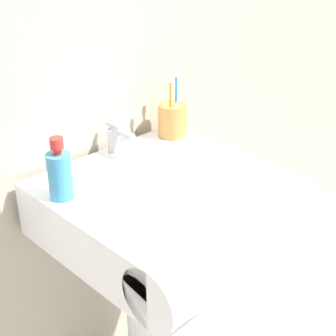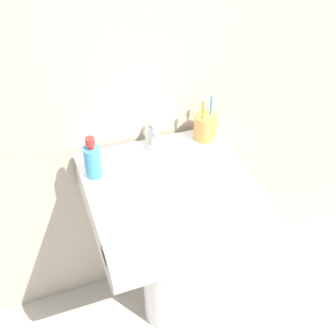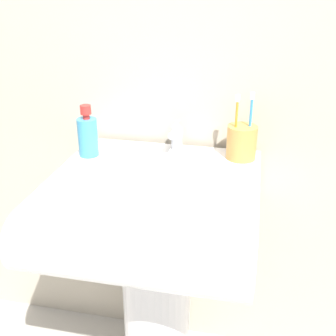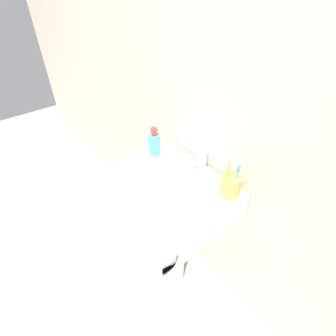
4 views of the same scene
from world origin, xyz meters
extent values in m
plane|color=#ADA89E|center=(0.00, 0.00, 0.00)|extent=(6.00, 6.00, 0.00)
cube|color=#B7AD99|center=(0.00, 0.29, 1.20)|extent=(5.00, 0.05, 2.40)
cylinder|color=white|center=(0.00, 0.00, 0.33)|extent=(0.21, 0.21, 0.66)
cube|color=white|center=(0.00, 0.00, 0.74)|extent=(0.56, 0.49, 0.15)
cylinder|color=white|center=(0.00, -0.25, 0.74)|extent=(0.56, 0.15, 0.15)
cylinder|color=#B7B7BC|center=(0.02, 0.21, 0.85)|extent=(0.04, 0.04, 0.07)
cylinder|color=#B7B7BC|center=(0.02, 0.17, 0.89)|extent=(0.02, 0.08, 0.02)
cube|color=#B7B7BC|center=(0.02, 0.21, 0.90)|extent=(0.01, 0.06, 0.01)
cylinder|color=#D19347|center=(0.22, 0.18, 0.87)|extent=(0.09, 0.09, 0.10)
cylinder|color=orange|center=(0.20, 0.17, 0.91)|extent=(0.01, 0.01, 0.16)
cube|color=white|center=(0.20, 0.17, 1.00)|extent=(0.01, 0.01, 0.02)
cylinder|color=#338CD8|center=(0.24, 0.18, 0.91)|extent=(0.01, 0.01, 0.17)
cube|color=white|center=(0.24, 0.18, 1.01)|extent=(0.01, 0.01, 0.02)
cylinder|color=#3F99CC|center=(-0.23, 0.11, 0.87)|extent=(0.06, 0.06, 0.12)
cylinder|color=red|center=(-0.23, 0.11, 0.94)|extent=(0.02, 0.02, 0.01)
cylinder|color=red|center=(-0.23, 0.11, 0.96)|extent=(0.03, 0.03, 0.03)
camera|label=1|loc=(-0.81, -0.84, 1.45)|focal=55.00mm
camera|label=2|loc=(-0.38, -1.04, 1.77)|focal=45.00mm
camera|label=3|loc=(0.25, -1.00, 1.32)|focal=45.00mm
camera|label=4|loc=(0.70, -0.56, 1.63)|focal=28.00mm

